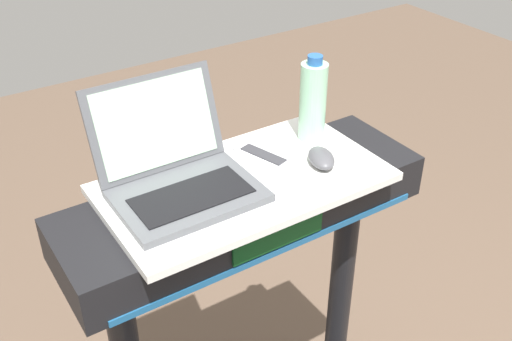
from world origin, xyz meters
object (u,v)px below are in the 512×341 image
laptop (177,171)px  tv_remote (263,158)px  water_bottle (313,101)px  computer_mouse (321,158)px

laptop → tv_remote: (0.23, -0.01, -0.04)m
laptop → tv_remote: bearing=-4.3°
laptop → water_bottle: size_ratio=1.39×
laptop → water_bottle: bearing=1.3°
computer_mouse → water_bottle: 0.16m
water_bottle → tv_remote: water_bottle is taller
water_bottle → tv_remote: 0.20m
computer_mouse → tv_remote: bearing=164.7°
laptop → water_bottle: (0.40, 0.03, 0.06)m
computer_mouse → water_bottle: bearing=84.9°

